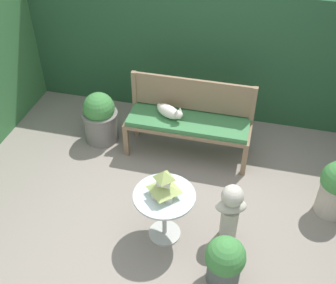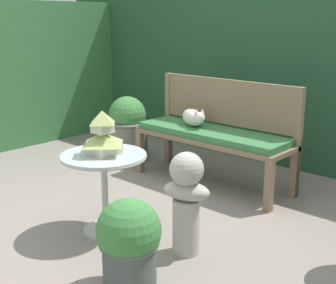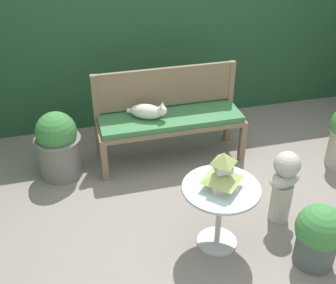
# 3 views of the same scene
# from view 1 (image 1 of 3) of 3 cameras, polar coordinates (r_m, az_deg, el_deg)

# --- Properties ---
(ground) EXTENTS (30.00, 30.00, 0.00)m
(ground) POSITION_cam_1_polar(r_m,az_deg,el_deg) (4.50, 1.82, -10.10)
(ground) COLOR gray
(foliage_hedge_back) EXTENTS (6.40, 0.87, 1.72)m
(foliage_hedge_back) POSITION_cam_1_polar(r_m,az_deg,el_deg) (5.83, 7.17, 13.01)
(foliage_hedge_back) COLOR #234C2D
(foliage_hedge_back) RESTS_ON ground
(garden_bench) EXTENTS (1.48, 0.47, 0.50)m
(garden_bench) POSITION_cam_1_polar(r_m,az_deg,el_deg) (4.96, 2.71, 2.29)
(garden_bench) COLOR #7F664C
(garden_bench) RESTS_ON ground
(bench_backrest) EXTENTS (1.48, 0.06, 0.93)m
(bench_backrest) POSITION_cam_1_polar(r_m,az_deg,el_deg) (4.99, 3.31, 5.90)
(bench_backrest) COLOR #7F664C
(bench_backrest) RESTS_ON ground
(cat) EXTENTS (0.37, 0.32, 0.19)m
(cat) POSITION_cam_1_polar(r_m,az_deg,el_deg) (4.92, 0.19, 4.15)
(cat) COLOR silver
(cat) RESTS_ON garden_bench
(patio_table) EXTENTS (0.59, 0.59, 0.57)m
(patio_table) POSITION_cam_1_polar(r_m,az_deg,el_deg) (4.02, -0.50, -8.38)
(patio_table) COLOR #B7B7B2
(patio_table) RESTS_ON ground
(pagoda_birdhouse) EXTENTS (0.25, 0.25, 0.30)m
(pagoda_birdhouse) POSITION_cam_1_polar(r_m,az_deg,el_deg) (3.84, -0.52, -5.84)
(pagoda_birdhouse) COLOR beige
(pagoda_birdhouse) RESTS_ON patio_table
(garden_bust) EXTENTS (0.34, 0.26, 0.67)m
(garden_bust) POSITION_cam_1_polar(r_m,az_deg,el_deg) (4.10, 8.50, -9.01)
(garden_bust) COLOR #B7B2A3
(garden_bust) RESTS_ON ground
(potted_plant_bench_left) EXTENTS (0.36, 0.36, 0.52)m
(potted_plant_bench_left) POSITION_cam_1_polar(r_m,az_deg,el_deg) (3.86, 7.70, -15.71)
(potted_plant_bench_left) COLOR #4C5651
(potted_plant_bench_left) RESTS_ON ground
(potted_plant_patio_mid) EXTENTS (0.45, 0.45, 0.67)m
(potted_plant_patio_mid) POSITION_cam_1_polar(r_m,az_deg,el_deg) (5.31, -9.19, 3.29)
(potted_plant_patio_mid) COLOR slate
(potted_plant_patio_mid) RESTS_ON ground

